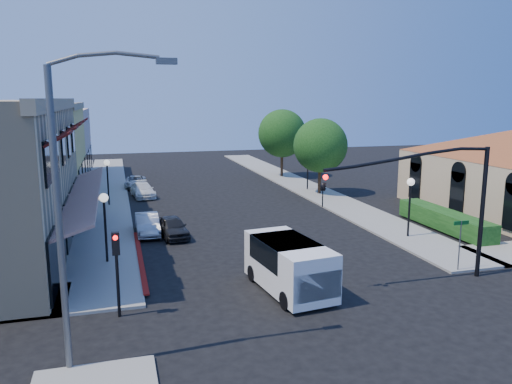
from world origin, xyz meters
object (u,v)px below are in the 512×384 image
object	(u,v)px
signal_mast_arm	(443,192)
street_tree_b	(282,133)
secondary_signal	(116,258)
lamppost_left_far	(107,171)
cobra_streetlight	(70,199)
white_van	(290,263)
lamppost_right_near	(410,192)
parked_car_b	(147,224)
parked_car_d	(135,182)
lamppost_left_near	(104,210)
street_name_sign	(460,237)
lamppost_right_far	(308,160)
parked_car_c	(143,190)
street_tree_a	(320,146)
parked_car_a	(173,227)

from	to	relation	value
signal_mast_arm	street_tree_b	bearing A→B (deg)	84.49
street_tree_b	secondary_signal	xyz separation A→B (m)	(-16.80, -30.59, -2.23)
secondary_signal	lamppost_left_far	size ratio (longest dim) A/B	0.93
signal_mast_arm	cobra_streetlight	xyz separation A→B (m)	(-15.01, -3.50, 1.18)
street_tree_b	signal_mast_arm	size ratio (longest dim) A/B	0.88
secondary_signal	white_van	size ratio (longest dim) A/B	0.65
cobra_streetlight	lamppost_right_near	xyz separation A→B (m)	(17.65, 10.00, -2.53)
parked_car_b	parked_car_d	xyz separation A→B (m)	(0.00, 16.59, -0.08)
lamppost_left_near	parked_car_b	bearing A→B (deg)	65.30
lamppost_left_far	street_tree_b	bearing A→B (deg)	30.03
white_van	street_tree_b	bearing A→B (deg)	71.86
parked_car_b	street_name_sign	bearing A→B (deg)	-38.35
street_name_sign	lamppost_right_far	size ratio (longest dim) A/B	0.70
street_tree_b	parked_car_c	distance (m)	16.69
cobra_streetlight	white_van	bearing A→B (deg)	26.71
secondary_signal	parked_car_d	xyz separation A→B (m)	(1.80, 28.18, -1.77)
cobra_streetlight	street_name_sign	xyz separation A→B (m)	(16.65, 4.20, -3.57)
signal_mast_arm	parked_car_b	distance (m)	17.02
street_name_sign	lamppost_right_far	bearing A→B (deg)	87.37
signal_mast_arm	lamppost_left_far	world-z (taller)	signal_mast_arm
street_tree_b	street_name_sign	distance (m)	29.96
lamppost_left_far	lamppost_right_far	size ratio (longest dim) A/B	1.00
street_name_sign	lamppost_right_near	size ratio (longest dim) A/B	0.70
street_tree_a	parked_car_d	world-z (taller)	street_tree_a
white_van	lamppost_left_far	bearing A→B (deg)	110.67
cobra_streetlight	parked_car_c	distance (m)	27.58
street_tree_a	street_tree_b	bearing A→B (deg)	90.00
street_name_sign	secondary_signal	bearing A→B (deg)	-177.07
street_tree_b	lamppost_right_near	world-z (taller)	street_tree_b
street_tree_b	lamppost_right_far	distance (m)	8.21
parked_car_b	parked_car_c	world-z (taller)	parked_car_b
white_van	parked_car_d	xyz separation A→B (m)	(-5.21, 27.49, -0.72)
lamppost_left_far	parked_car_a	xyz separation A→B (m)	(3.70, -10.00, -2.12)
secondary_signal	parked_car_b	xyz separation A→B (m)	(1.80, 11.59, -1.69)
secondary_signal	lamppost_right_far	size ratio (longest dim) A/B	0.93
cobra_streetlight	lamppost_left_far	distance (m)	24.14
street_name_sign	lamppost_left_near	distance (m)	17.05
parked_car_c	parked_car_d	bearing A→B (deg)	88.13
lamppost_left_near	parked_car_d	bearing A→B (deg)	83.92
parked_car_a	parked_car_b	bearing A→B (deg)	137.53
street_tree_b	white_van	xyz separation A→B (m)	(-9.79, -29.90, -3.28)
street_tree_a	parked_car_a	distance (m)	17.26
street_tree_a	street_tree_b	size ratio (longest dim) A/B	0.92
parked_car_b	parked_car_c	xyz separation A→B (m)	(0.39, 11.97, -0.04)
parked_car_a	white_van	bearing A→B (deg)	-75.89
secondary_signal	street_name_sign	world-z (taller)	secondary_signal
lamppost_left_far	lamppost_right_near	world-z (taller)	same
street_tree_b	lamppost_left_near	distance (m)	29.64
street_tree_a	lamppost_right_far	distance (m)	2.49
parked_car_a	street_name_sign	bearing A→B (deg)	-45.47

